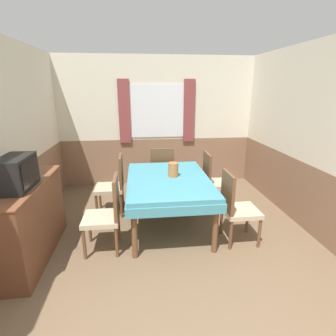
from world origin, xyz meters
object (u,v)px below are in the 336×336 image
object	(u,v)px
chair_left_far	(114,183)
chair_right_far	(214,179)
chair_left_near	(107,212)
chair_head_window	(162,171)
tv	(16,173)
chair_right_near	(236,206)
sideboard	(28,220)
vase	(173,170)
dining_table	(168,185)

from	to	relation	value
chair_left_far	chair_right_far	bearing A→B (deg)	-90.00
chair_left_near	chair_head_window	world-z (taller)	same
chair_left_far	tv	distance (m)	1.63
chair_left_near	chair_right_near	xyz separation A→B (m)	(1.65, 0.00, 0.00)
chair_left_far	tv	world-z (taller)	tv
chair_left_near	chair_left_far	size ratio (longest dim) A/B	1.00
chair_left_near	sideboard	size ratio (longest dim) A/B	0.67
chair_right_far	chair_head_window	bearing A→B (deg)	-123.86
chair_right_far	vase	bearing A→B (deg)	-59.16
chair_right_near	chair_head_window	distance (m)	1.79
chair_right_near	sideboard	xyz separation A→B (m)	(-2.57, -0.05, -0.03)
dining_table	chair_right_far	world-z (taller)	chair_right_far
chair_left_far	tv	size ratio (longest dim) A/B	1.87
chair_head_window	tv	size ratio (longest dim) A/B	1.87
tv	sideboard	bearing A→B (deg)	104.11
chair_head_window	chair_left_far	size ratio (longest dim) A/B	1.00
chair_left_far	sideboard	distance (m)	1.41
chair_left_near	chair_head_window	distance (m)	1.79
dining_table	chair_left_far	bearing A→B (deg)	148.09
chair_right_far	sideboard	distance (m)	2.79
chair_right_near	dining_table	bearing A→B (deg)	-121.91
chair_left_near	sideboard	bearing A→B (deg)	92.84
chair_left_near	chair_right_near	distance (m)	1.65
tv	vase	world-z (taller)	tv
chair_head_window	tv	distance (m)	2.55
dining_table	chair_left_far	xyz separation A→B (m)	(-0.83, 0.52, -0.14)
dining_table	sideboard	world-z (taller)	sideboard
chair_head_window	tv	xyz separation A→B (m)	(-1.70, -1.79, 0.61)
dining_table	chair_left_near	distance (m)	0.98
chair_right_near	chair_left_near	bearing A→B (deg)	-90.00
sideboard	dining_table	bearing A→B (deg)	17.83
sideboard	tv	bearing A→B (deg)	-75.89
dining_table	tv	distance (m)	1.91
chair_right_far	chair_left_near	distance (m)	1.95
chair_left_near	chair_head_window	size ratio (longest dim) A/B	1.00
dining_table	chair_head_window	bearing A→B (deg)	90.00
chair_head_window	sideboard	size ratio (longest dim) A/B	0.67
chair_right_near	chair_right_far	bearing A→B (deg)	-180.00
chair_left_far	sideboard	world-z (taller)	chair_left_far
tv	vase	xyz separation A→B (m)	(1.78, 0.79, -0.27)
dining_table	tv	size ratio (longest dim) A/B	3.22
chair_left_near	vase	size ratio (longest dim) A/B	4.75
chair_right_far	vase	world-z (taller)	chair_right_far
chair_right_far	sideboard	bearing A→B (deg)	-67.29
chair_right_near	chair_left_far	xyz separation A→B (m)	(-1.65, 1.03, 0.00)
chair_head_window	chair_left_far	xyz separation A→B (m)	(-0.83, -0.55, 0.00)
dining_table	tv	bearing A→B (deg)	-157.11
chair_right_near	chair_head_window	world-z (taller)	same
chair_right_far	chair_head_window	distance (m)	1.00
chair_right_far	chair_left_far	size ratio (longest dim) A/B	1.00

